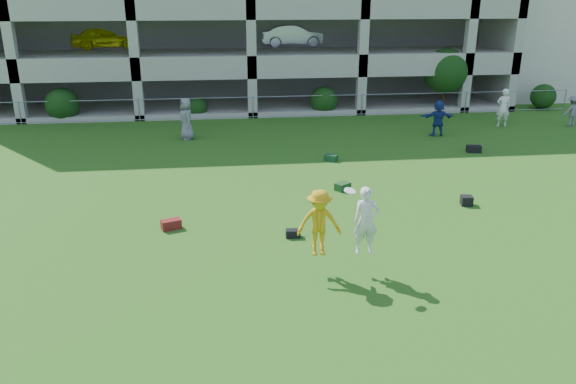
{
  "coord_description": "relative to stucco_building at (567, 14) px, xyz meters",
  "views": [
    {
      "loc": [
        -1.82,
        -11.0,
        6.42
      ],
      "look_at": [
        -0.08,
        3.0,
        1.4
      ],
      "focal_mm": 35.0,
      "sensor_mm": 36.0,
      "label": 1
    }
  ],
  "objects": [
    {
      "name": "bystander_f",
      "position": [
        -7.04,
        -12.86,
        -4.23
      ],
      "size": [
        1.06,
        0.69,
        1.55
      ],
      "primitive_type": "imported",
      "rotation": [
        0.0,
        0.0,
        3.26
      ],
      "color": "slate",
      "rests_on": "ground"
    },
    {
      "name": "stucco_building",
      "position": [
        0.0,
        0.0,
        0.0
      ],
      "size": [
        16.0,
        14.0,
        10.0
      ],
      "primitive_type": "cube",
      "color": "beige",
      "rests_on": "ground"
    },
    {
      "name": "fence",
      "position": [
        -23.0,
        -9.0,
        -4.39
      ],
      "size": [
        36.06,
        0.06,
        1.2
      ],
      "color": "gray",
      "rests_on": "ground"
    },
    {
      "name": "bag_black_e",
      "position": [
        -14.12,
        -17.05,
        -4.85
      ],
      "size": [
        0.65,
        0.43,
        0.3
      ],
      "primitive_type": "cube",
      "rotation": [
        0.0,
        0.0,
        -0.24
      ],
      "color": "black",
      "rests_on": "ground"
    },
    {
      "name": "crate_d",
      "position": [
        -17.07,
        -23.03,
        -4.85
      ],
      "size": [
        0.41,
        0.41,
        0.3
      ],
      "primitive_type": "cube",
      "rotation": [
        0.0,
        0.0,
        -0.18
      ],
      "color": "black",
      "rests_on": "ground"
    },
    {
      "name": "bag_green_c",
      "position": [
        -20.7,
        -21.13,
        -4.87
      ],
      "size": [
        0.61,
        0.57,
        0.26
      ],
      "primitive_type": "cube",
      "rotation": [
        0.0,
        0.0,
        0.61
      ],
      "color": "#183B15",
      "rests_on": "ground"
    },
    {
      "name": "bystander_d",
      "position": [
        -14.58,
        -14.02,
        -4.15
      ],
      "size": [
        1.59,
        0.58,
        1.69
      ],
      "primitive_type": "imported",
      "rotation": [
        0.0,
        0.0,
        3.09
      ],
      "color": "navy",
      "rests_on": "ground"
    },
    {
      "name": "bag_green_g",
      "position": [
        -20.41,
        -17.56,
        -4.88
      ],
      "size": [
        0.58,
        0.54,
        0.25
      ],
      "primitive_type": "cube",
      "rotation": [
        0.0,
        0.0,
        -0.63
      ],
      "color": "#123418",
      "rests_on": "ground"
    },
    {
      "name": "bag_black_b",
      "position": [
        -22.92,
        -24.83,
        -4.89
      ],
      "size": [
        0.42,
        0.28,
        0.22
      ],
      "primitive_type": "cube",
      "rotation": [
        0.0,
        0.0,
        -0.07
      ],
      "color": "black",
      "rests_on": "ground"
    },
    {
      "name": "shrub_row",
      "position": [
        -18.41,
        -8.3,
        -3.49
      ],
      "size": [
        34.38,
        2.52,
        3.5
      ],
      "color": "#163D11",
      "rests_on": "ground"
    },
    {
      "name": "ground",
      "position": [
        -23.0,
        -28.0,
        -5.0
      ],
      "size": [
        100.0,
        100.0,
        0.0
      ],
      "primitive_type": "plane",
      "color": "#235114",
      "rests_on": "ground"
    },
    {
      "name": "frisbee_contest",
      "position": [
        -22.29,
        -27.04,
        -3.66
      ],
      "size": [
        1.93,
        0.74,
        1.74
      ],
      "color": "gold",
      "rests_on": "ground"
    },
    {
      "name": "bag_red_a",
      "position": [
        -26.32,
        -23.82,
        -4.86
      ],
      "size": [
        0.62,
        0.47,
        0.28
      ],
      "primitive_type": "cube",
      "rotation": [
        0.0,
        0.0,
        0.34
      ],
      "color": "#531B0E",
      "rests_on": "ground"
    },
    {
      "name": "bystander_e",
      "position": [
        -10.58,
        -12.49,
        -4.04
      ],
      "size": [
        0.74,
        0.53,
        1.91
      ],
      "primitive_type": "imported",
      "rotation": [
        0.0,
        0.0,
        3.03
      ],
      "color": "white",
      "rests_on": "ground"
    },
    {
      "name": "bystander_c",
      "position": [
        -26.33,
        -13.22,
        -4.04
      ],
      "size": [
        0.91,
        1.09,
        1.91
      ],
      "primitive_type": "imported",
      "rotation": [
        0.0,
        0.0,
        -1.19
      ],
      "color": "slate",
      "rests_on": "ground"
    }
  ]
}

